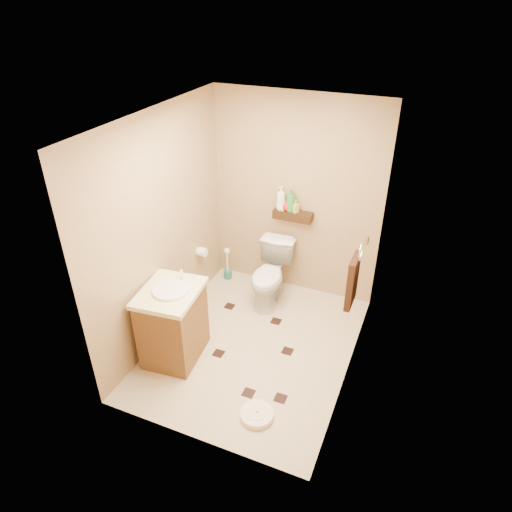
% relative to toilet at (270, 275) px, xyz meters
% --- Properties ---
extents(ground, '(2.50, 2.50, 0.00)m').
position_rel_toilet_xyz_m(ground, '(0.14, -0.83, -0.37)').
color(ground, beige).
rests_on(ground, ground).
extents(wall_back, '(2.00, 0.04, 2.40)m').
position_rel_toilet_xyz_m(wall_back, '(0.14, 0.42, 0.83)').
color(wall_back, '#A1895C').
rests_on(wall_back, ground).
extents(wall_front, '(2.00, 0.04, 2.40)m').
position_rel_toilet_xyz_m(wall_front, '(0.14, -2.08, 0.83)').
color(wall_front, '#A1895C').
rests_on(wall_front, ground).
extents(wall_left, '(0.04, 2.50, 2.40)m').
position_rel_toilet_xyz_m(wall_left, '(-0.86, -0.83, 0.83)').
color(wall_left, '#A1895C').
rests_on(wall_left, ground).
extents(wall_right, '(0.04, 2.50, 2.40)m').
position_rel_toilet_xyz_m(wall_right, '(1.14, -0.83, 0.83)').
color(wall_right, '#A1895C').
rests_on(wall_right, ground).
extents(ceiling, '(2.00, 2.50, 0.02)m').
position_rel_toilet_xyz_m(ceiling, '(0.14, -0.83, 2.03)').
color(ceiling, white).
rests_on(ceiling, wall_back).
extents(wall_shelf, '(0.46, 0.14, 0.10)m').
position_rel_toilet_xyz_m(wall_shelf, '(0.14, 0.34, 0.65)').
color(wall_shelf, '#341F0E').
rests_on(wall_shelf, wall_back).
extents(floor_accents, '(1.16, 1.26, 0.01)m').
position_rel_toilet_xyz_m(floor_accents, '(0.19, -0.89, -0.36)').
color(floor_accents, black).
rests_on(floor_accents, ground).
extents(toilet, '(0.45, 0.74, 0.73)m').
position_rel_toilet_xyz_m(toilet, '(0.00, 0.00, 0.00)').
color(toilet, white).
rests_on(toilet, ground).
extents(vanity, '(0.61, 0.71, 0.93)m').
position_rel_toilet_xyz_m(vanity, '(-0.56, -1.25, 0.05)').
color(vanity, brown).
rests_on(vanity, ground).
extents(bathroom_scale, '(0.31, 0.31, 0.06)m').
position_rel_toilet_xyz_m(bathroom_scale, '(0.52, -1.67, -0.34)').
color(bathroom_scale, white).
rests_on(bathroom_scale, ground).
extents(toilet_brush, '(0.10, 0.10, 0.45)m').
position_rel_toilet_xyz_m(toilet_brush, '(-0.68, 0.24, -0.21)').
color(toilet_brush, '#1B6E62').
rests_on(toilet_brush, ground).
extents(towel_ring, '(0.12, 0.30, 0.76)m').
position_rel_toilet_xyz_m(towel_ring, '(1.05, -0.58, 0.58)').
color(towel_ring, silver).
rests_on(towel_ring, wall_right).
extents(toilet_paper, '(0.12, 0.11, 0.12)m').
position_rel_toilet_xyz_m(toilet_paper, '(-0.80, -0.18, 0.23)').
color(toilet_paper, white).
rests_on(toilet_paper, wall_left).
extents(bottle_a, '(0.15, 0.15, 0.29)m').
position_rel_toilet_xyz_m(bottle_a, '(-0.01, 0.34, 0.85)').
color(bottle_a, white).
rests_on(bottle_a, wall_shelf).
extents(bottle_b, '(0.09, 0.09, 0.15)m').
position_rel_toilet_xyz_m(bottle_b, '(0.02, 0.34, 0.78)').
color(bottle_b, '#C6D72D').
rests_on(bottle_b, wall_shelf).
extents(bottle_c, '(0.16, 0.16, 0.15)m').
position_rel_toilet_xyz_m(bottle_c, '(0.06, 0.34, 0.78)').
color(bottle_c, red).
rests_on(bottle_c, wall_shelf).
extents(bottle_d, '(0.12, 0.12, 0.28)m').
position_rel_toilet_xyz_m(bottle_d, '(0.10, 0.34, 0.84)').
color(bottle_d, '#2D8936').
rests_on(bottle_d, wall_shelf).
extents(bottle_e, '(0.09, 0.09, 0.15)m').
position_rel_toilet_xyz_m(bottle_e, '(0.17, 0.34, 0.78)').
color(bottle_e, gold).
rests_on(bottle_e, wall_shelf).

